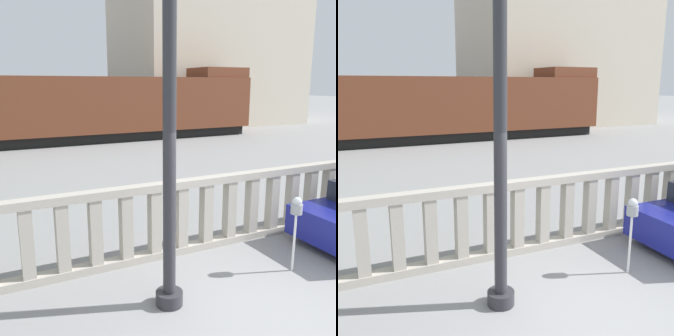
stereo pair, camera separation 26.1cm
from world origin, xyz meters
The scene contains 7 objects.
ground_plane centered at (0.00, 0.00, 0.00)m, with size 160.00×160.00×0.00m, color gray.
balustrade centered at (0.00, 2.41, 0.71)m, with size 17.79×0.24×1.41m.
lamppost centered at (-1.22, 0.98, 3.43)m, with size 0.39×0.39×6.50m.
parking_meter centered at (1.11, 0.96, 1.07)m, with size 0.19×0.19×1.31m.
train_near centered at (-0.73, 17.03, 1.84)m, with size 24.94×2.91×4.10m.
train_far centered at (0.76, 31.41, 1.69)m, with size 29.07×2.67×3.81m.
building_block centered at (13.19, 23.72, 7.28)m, with size 13.43×9.85×14.56m.
Camera 1 is at (-3.37, -3.38, 3.12)m, focal length 40.00 mm.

